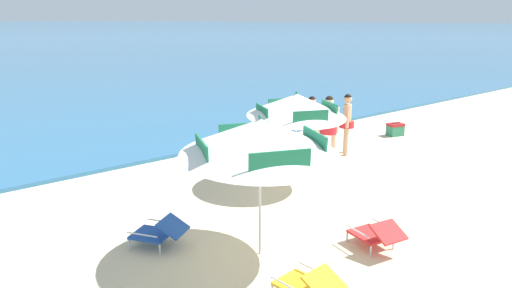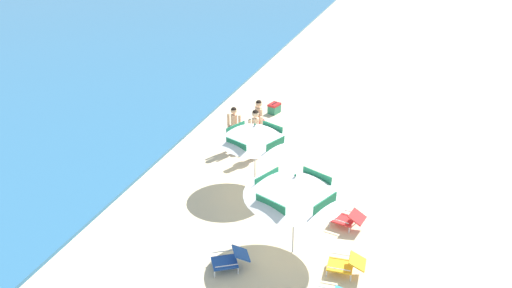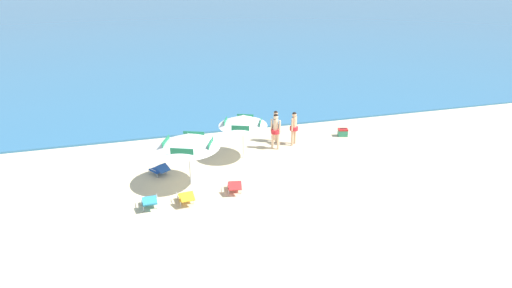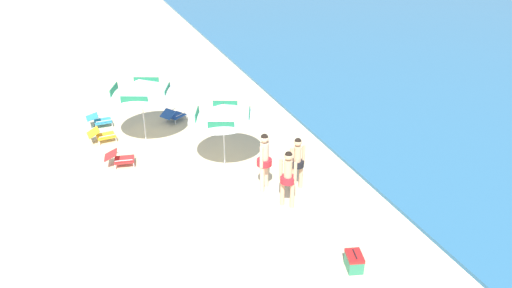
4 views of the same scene
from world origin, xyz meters
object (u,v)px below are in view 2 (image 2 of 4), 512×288
Objects in this scene: person_wading_in at (259,119)px; lounge_chair_facing_sea at (230,259)px; beach_umbrella_striped_main at (295,186)px; cooler_box at (274,108)px; beach_umbrella_striped_second at (255,133)px; lounge_chair_beside_umbrella at (348,218)px; person_standing_beside at (256,131)px; person_standing_near_shore at (234,126)px; lounge_chair_under_umbrella at (346,264)px.

lounge_chair_facing_sea is at bearing -166.12° from person_wading_in.
cooler_box is at bearing 21.11° from beach_umbrella_striped_main.
lounge_chair_beside_umbrella is (-1.14, -3.07, -1.55)m from beach_umbrella_striped_second.
person_wading_in is at bearing -172.76° from cooler_box.
beach_umbrella_striped_second is 2.03m from person_standing_beside.
lounge_chair_beside_umbrella is 4.76m from person_standing_beside.
beach_umbrella_striped_main is at bearing -143.73° from person_standing_near_shore.
beach_umbrella_striped_main is 1.98× the size of person_standing_near_shore.
lounge_chair_under_umbrella is 6.34m from person_standing_beside.
beach_umbrella_striped_main is 1.16× the size of beach_umbrella_striped_second.
person_standing_beside is at bearing 30.33° from beach_umbrella_striped_main.
person_standing_near_shore is at bearing 36.09° from beach_umbrella_striped_second.
lounge_chair_under_umbrella is 0.55× the size of person_wading_in.
lounge_chair_facing_sea is 1.80× the size of cooler_box.
beach_umbrella_striped_main is 5.25m from person_standing_beside.
person_standing_beside reaches higher than person_wading_in.
beach_umbrella_striped_second is 2.88× the size of lounge_chair_beside_umbrella.
beach_umbrella_striped_second is (2.70, 1.99, -0.10)m from beach_umbrella_striped_main.
beach_umbrella_striped_second is 1.57× the size of person_standing_beside.
beach_umbrella_striped_main is at bearing -47.71° from lounge_chair_facing_sea.
lounge_chair_facing_sea is (-3.82, -0.76, -1.55)m from beach_umbrella_striped_second.
lounge_chair_facing_sea is at bearing 105.93° from lounge_chair_under_umbrella.
person_standing_beside is 3.10× the size of cooler_box.
person_wading_in is (1.04, 0.26, -0.05)m from person_standing_beside.
beach_umbrella_striped_second is 1.71× the size of person_standing_near_shore.
lounge_chair_beside_umbrella reaches higher than cooler_box.
person_standing_near_shore is 0.94m from person_standing_beside.
person_standing_beside is (4.46, 2.61, -0.90)m from beach_umbrella_striped_main.
lounge_chair_facing_sea reaches higher than lounge_chair_under_umbrella.
lounge_chair_beside_umbrella is 0.55× the size of person_standing_beside.
cooler_box is at bearing 7.24° from person_wading_in.
lounge_chair_under_umbrella is at bearing -74.07° from lounge_chair_facing_sea.
person_standing_near_shore is at bearing 21.02° from lounge_chair_facing_sea.
person_wading_in is at bearing 45.08° from lounge_chair_beside_umbrella.
cooler_box is at bearing 11.89° from lounge_chair_facing_sea.
cooler_box is at bearing 32.32° from lounge_chair_beside_umbrella.
person_wading_in is (6.62, 1.64, 0.70)m from lounge_chair_facing_sea.
person_standing_near_shore is at bearing 36.27° from beach_umbrella_striped_main.
beach_umbrella_striped_main reaches higher than lounge_chair_facing_sea.
lounge_chair_facing_sea is 6.34m from person_standing_near_shore.
lounge_chair_facing_sea is at bearing -168.11° from cooler_box.
lounge_chair_facing_sea is 0.58× the size of person_standing_beside.
lounge_chair_beside_umbrella is 0.60× the size of person_standing_near_shore.
person_wading_in is 2.95× the size of cooler_box.
beach_umbrella_striped_second is 4.19m from lounge_chair_facing_sea.
person_standing_beside is (5.59, 1.38, 0.75)m from lounge_chair_facing_sea.
cooler_box is (6.83, 4.32, -0.07)m from lounge_chair_beside_umbrella.
person_wading_in is (2.80, 0.88, -0.85)m from beach_umbrella_striped_second.
person_wading_in is (3.94, 3.95, 0.70)m from lounge_chair_beside_umbrella.
person_standing_beside is at bearing 51.82° from lounge_chair_beside_umbrella.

